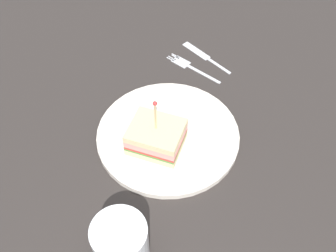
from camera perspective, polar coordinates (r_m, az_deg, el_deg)
name	(u,v)px	position (r cm, az deg, el deg)	size (l,w,h in cm)	color
ground_plane	(168,141)	(72.18, 0.00, -2.06)	(110.77, 110.77, 2.00)	#2D2826
plate	(168,135)	(70.97, 0.00, -1.31)	(24.99, 24.99, 1.08)	silver
sandwich_half_center	(156,137)	(67.16, -1.68, -1.52)	(9.33, 10.29, 10.80)	beige
drink_glass	(122,247)	(56.90, -6.56, -16.61)	(7.45, 7.45, 9.15)	beige
fork	(188,65)	(84.15, 2.80, 8.56)	(8.46, 11.37, 0.35)	silver
knife	(204,56)	(86.69, 5.08, 9.88)	(9.72, 10.35, 0.35)	silver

